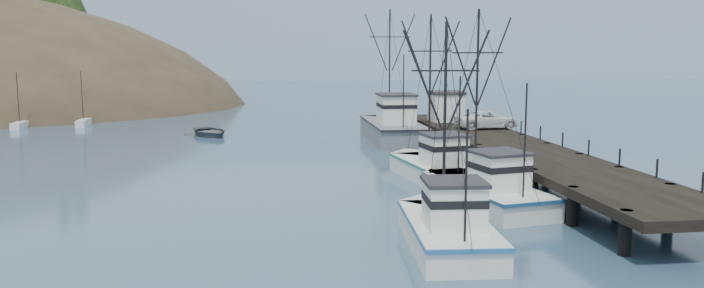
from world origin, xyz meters
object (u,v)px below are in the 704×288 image
Objects in this scene: trawler_mid at (447,228)px; motorboat at (210,136)px; trawler_near at (484,191)px; pickup_truck at (487,120)px; trawler_far at (434,167)px; pier at (513,148)px; pier_shed at (446,106)px; work_vessel at (392,127)px.

trawler_mid reaches higher than motorboat.
trawler_near is 20.40m from pickup_truck.
pier is at bearing 19.43° from trawler_far.
trawler_near is at bearing -100.75° from pier_shed.
trawler_far is at bearing -79.40° from motorboat.
trawler_near is (-5.51, -9.97, -0.87)m from pier.
trawler_mid is 0.91× the size of trawler_far.
trawler_near is at bearing -90.20° from work_vessel.
motorboat is (-22.28, 7.70, -3.42)m from pier_shed.
pier_shed is 0.58× the size of pickup_truck.
motorboat is (-13.18, 40.70, -0.82)m from trawler_mid.
trawler_far reaches higher than trawler_mid.
work_vessel is (4.37, 35.01, 0.41)m from trawler_mid.
pier_shed is at bearing 72.20° from trawler_far.
trawler_mid reaches higher than pickup_truck.
pier_shed reaches higher than pickup_truck.
trawler_mid is 35.29m from work_vessel.
work_vessel reaches higher than trawler_mid.
pier is 32.64m from motorboat.
work_vessel is (0.09, 27.41, 0.41)m from trawler_near.
trawler_mid is 0.68× the size of work_vessel.
motorboat is (-17.46, 33.09, -0.82)m from trawler_near.
motorboat is at bearing 123.20° from trawler_far.
trawler_far reaches higher than pier_shed.
pier_shed reaches higher than pier.
trawler_far is 18.74m from pier_shed.
work_vessel is at bearing 156.93° from pier_shed.
trawler_far is 0.75× the size of work_vessel.
trawler_mid is at bearing 152.34° from pickup_truck.
pier_shed reaches higher than motorboat.
pickup_truck is at bearing 82.45° from pier.
pickup_truck reaches higher than pier.
trawler_mid is at bearing -119.12° from pier.
trawler_far is 1.94× the size of motorboat.
pier is 4.24× the size of trawler_mid.
pier_shed is (-0.69, 15.43, 1.73)m from pier.
trawler_near is 0.74× the size of work_vessel.
trawler_mid is 1.90× the size of pickup_truck.
trawler_far is 2.08× the size of pickup_truck.
trawler_far reaches higher than motorboat.
trawler_near is 3.55× the size of pier_shed.
trawler_mid is 42.79m from motorboat.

